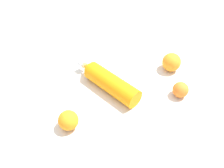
{
  "coord_description": "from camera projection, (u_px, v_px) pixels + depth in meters",
  "views": [
    {
      "loc": [
        0.55,
        0.33,
        0.7
      ],
      "look_at": [
        -0.01,
        -0.03,
        0.04
      ],
      "focal_mm": 39.42,
      "sensor_mm": 36.0,
      "label": 1
    }
  ],
  "objects": [
    {
      "name": "ground_plane",
      "position": [
        116.0,
        95.0,
        0.94
      ],
      "size": [
        2.4,
        2.4,
        0.0
      ],
      "primitive_type": "plane",
      "color": "silver"
    },
    {
      "name": "orange_2",
      "position": [
        68.0,
        120.0,
        0.82
      ],
      "size": [
        0.07,
        0.07,
        0.07
      ],
      "primitive_type": "sphere",
      "color": "orange",
      "rests_on": "ground_plane"
    },
    {
      "name": "water_bottle",
      "position": [
        108.0,
        81.0,
        0.95
      ],
      "size": [
        0.13,
        0.31,
        0.07
      ],
      "rotation": [
        0.0,
        0.0,
        4.52
      ],
      "color": "orange",
      "rests_on": "ground_plane"
    },
    {
      "name": "orange_1",
      "position": [
        181.0,
        90.0,
        0.92
      ],
      "size": [
        0.06,
        0.06,
        0.06
      ],
      "primitive_type": "sphere",
      "color": "orange",
      "rests_on": "ground_plane"
    },
    {
      "name": "orange_0",
      "position": [
        171.0,
        62.0,
        1.02
      ],
      "size": [
        0.08,
        0.08,
        0.08
      ],
      "primitive_type": "sphere",
      "color": "orange",
      "rests_on": "ground_plane"
    }
  ]
}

